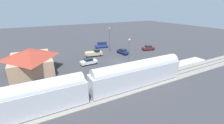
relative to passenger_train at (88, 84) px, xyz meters
name	(u,v)px	position (x,y,z in m)	size (l,w,h in m)	color
ground_plane	(118,62)	(14.00, -13.96, -2.86)	(200.00, 200.00, 0.00)	#38383D
railway_track	(151,81)	(0.00, -13.96, -2.76)	(4.80, 70.00, 0.30)	gray
platform	(139,74)	(4.00, -13.96, -2.71)	(3.20, 46.00, 0.30)	#B7B2A8
passenger_train	(88,84)	(0.00, 0.00, 0.00)	(2.93, 40.58, 4.98)	silver
station_building	(31,60)	(18.00, 8.04, -0.10)	(12.77, 9.71, 5.35)	tan
pedestrian_on_platform	(143,67)	(4.78, -15.52, -1.58)	(0.36, 0.36, 1.71)	#333338
pedestrian_waiting_far	(162,65)	(3.82, -20.80, -1.58)	(0.36, 0.36, 1.71)	brown
sedan_white	(89,61)	(15.74, -5.70, -1.98)	(2.10, 4.60, 1.74)	white
sedan_maroon	(148,48)	(19.37, -29.94, -1.98)	(2.79, 4.80, 1.74)	maroon
sedan_navy	(123,51)	(19.71, -19.23, -1.98)	(4.70, 2.70, 1.74)	navy
suv_blue	(102,45)	(30.52, -16.29, -1.71)	(3.01, 5.21, 2.22)	#283D9E
pickup_tan	(94,53)	(22.03, -9.74, -1.83)	(2.79, 5.64, 2.14)	#C6B284
light_pole_near_platform	(129,51)	(6.80, -12.71, 2.20)	(0.44, 0.44, 8.09)	#515156
light_pole_lot_center	(110,37)	(24.27, -16.54, 2.32)	(0.44, 0.44, 8.31)	#515156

